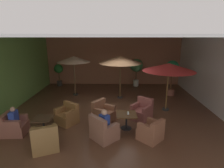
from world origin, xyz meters
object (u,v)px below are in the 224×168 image
object	(u,v)px
armchair_front_left_west	(103,114)
iced_drink_cup	(128,113)
patio_umbrella_near_wall	(74,60)
potted_tree_left_corner	(136,67)
cafe_table_front_right	(43,122)
armchair_front_right_east	(45,140)
armchair_front_left_east	(151,132)
patio_umbrella_tall_red	(120,60)
patron_blue_shirt	(14,116)
armchair_front_left_north	(103,131)
potted_tree_mid_left	(59,71)
potted_tree_mid_right	(172,71)
patio_umbrella_center_beige	(169,67)
patron_by_window	(104,119)
armchair_front_left_south	(142,112)
armchair_front_right_south	(67,116)
cafe_table_front_left	(126,117)
armchair_front_right_north	(14,126)

from	to	relation	value
armchair_front_left_west	iced_drink_cup	size ratio (longest dim) A/B	9.49
patio_umbrella_near_wall	potted_tree_left_corner	size ratio (longest dim) A/B	1.21
cafe_table_front_right	armchair_front_right_east	world-z (taller)	armchair_front_right_east
armchair_front_left_east	patio_umbrella_tall_red	bearing A→B (deg)	102.59
patio_umbrella_near_wall	patron_blue_shirt	xyz separation A→B (m)	(-1.21, -4.62, -1.45)
armchair_front_left_north	potted_tree_mid_left	distance (m)	7.82
patio_umbrella_tall_red	potted_tree_mid_right	bearing A→B (deg)	10.97
cafe_table_front_right	potted_tree_left_corner	distance (m)	7.84
patron_blue_shirt	iced_drink_cup	world-z (taller)	patron_blue_shirt
patio_umbrella_near_wall	armchair_front_right_east	bearing A→B (deg)	-87.42
patio_umbrella_center_beige	armchair_front_left_north	bearing A→B (deg)	-136.77
armchair_front_right_east	patron_by_window	bearing A→B (deg)	20.32
armchair_front_left_south	armchair_front_right_south	xyz separation A→B (m)	(-3.12, -0.46, -0.02)
cafe_table_front_left	patron_by_window	xyz separation A→B (m)	(-0.80, -0.75, 0.26)
armchair_front_left_south	potted_tree_mid_left	bearing A→B (deg)	134.49
potted_tree_mid_right	patio_umbrella_center_beige	bearing A→B (deg)	-110.47
armchair_front_right_north	armchair_front_left_west	bearing A→B (deg)	19.74
cafe_table_front_left	armchair_front_left_west	size ratio (longest dim) A/B	0.76
potted_tree_left_corner	patio_umbrella_tall_red	bearing A→B (deg)	-114.35
cafe_table_front_right	armchair_front_right_south	xyz separation A→B (m)	(0.63, 0.87, -0.13)
armchair_front_left_south	cafe_table_front_right	bearing A→B (deg)	-160.61
cafe_table_front_left	potted_tree_left_corner	size ratio (longest dim) A/B	0.41
armchair_front_left_south	potted_tree_mid_left	distance (m)	7.37
armchair_front_left_east	iced_drink_cup	world-z (taller)	armchair_front_left_east
potted_tree_mid_left	patio_umbrella_near_wall	bearing A→B (deg)	-52.06
armchair_front_right_south	patio_umbrella_center_beige	distance (m)	4.97
armchair_front_left_north	patron_blue_shirt	world-z (taller)	patron_blue_shirt
armchair_front_right_north	patron_by_window	distance (m)	3.35
armchair_front_right_south	armchair_front_left_east	bearing A→B (deg)	-20.83
armchair_front_right_north	potted_tree_mid_right	size ratio (longest dim) A/B	0.39
armchair_front_left_west	potted_tree_mid_right	bearing A→B (deg)	43.09
cafe_table_front_right	patio_umbrella_tall_red	size ratio (longest dim) A/B	0.27
armchair_front_right_south	iced_drink_cup	xyz separation A→B (m)	(2.47, -0.48, 0.36)
cafe_table_front_left	armchair_front_left_west	bearing A→B (deg)	145.66
armchair_front_left_west	patio_umbrella_near_wall	distance (m)	4.38
cafe_table_front_left	patron_by_window	world-z (taller)	patron_by_window
patio_umbrella_near_wall	patron_by_window	size ratio (longest dim) A/B	3.43
potted_tree_left_corner	armchair_front_left_west	bearing A→B (deg)	-109.18
armchair_front_left_east	armchair_front_left_south	bearing A→B (deg)	93.12
potted_tree_mid_right	patron_by_window	bearing A→B (deg)	-126.51
cafe_table_front_left	armchair_front_right_north	distance (m)	4.15
armchair_front_left_north	potted_tree_left_corner	world-z (taller)	potted_tree_left_corner
armchair_front_left_south	potted_tree_left_corner	distance (m)	5.43
patio_umbrella_tall_red	patio_umbrella_center_beige	xyz separation A→B (m)	(2.18, -1.73, -0.13)
armchair_front_left_west	armchair_front_right_east	bearing A→B (deg)	-129.17
armchair_front_left_east	potted_tree_mid_left	xyz separation A→B (m)	(-5.23, 6.91, 0.76)
cafe_table_front_left	patio_umbrella_tall_red	world-z (taller)	patio_umbrella_tall_red
patron_blue_shirt	patron_by_window	size ratio (longest dim) A/B	0.95
cafe_table_front_left	armchair_front_left_north	size ratio (longest dim) A/B	0.72
patio_umbrella_center_beige	iced_drink_cup	size ratio (longest dim) A/B	21.65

